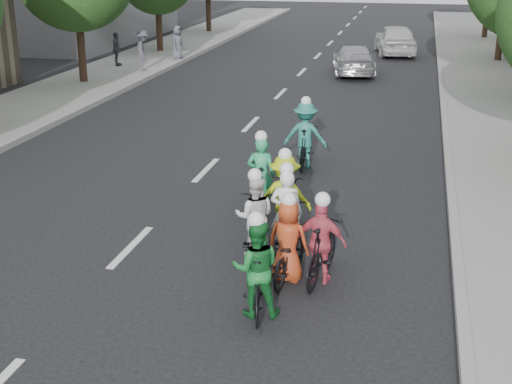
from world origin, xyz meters
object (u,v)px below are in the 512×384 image
(follow_car_trail, at_px, (395,39))
(spectator_0, at_px, (143,51))
(cyclist_5, at_px, (262,183))
(spectator_1, at_px, (116,49))
(cyclist_1, at_px, (257,275))
(cyclist_3, at_px, (322,248))
(cyclist_4, at_px, (289,249))
(spectator_2, at_px, (178,43))
(cyclist_2, at_px, (285,203))
(cyclist_6, at_px, (256,224))
(cyclist_0, at_px, (287,224))
(follow_car_lead, at_px, (354,60))
(cyclist_7, at_px, (305,140))

(follow_car_trail, relative_size, spectator_0, 2.60)
(cyclist_5, height_order, spectator_1, cyclist_5)
(cyclist_1, relative_size, cyclist_3, 0.98)
(cyclist_4, xyz_separation_m, follow_car_trail, (0.64, 26.92, 0.23))
(spectator_0, bearing_deg, spectator_2, -31.32)
(cyclist_3, distance_m, cyclist_4, 0.56)
(cyclist_3, distance_m, spectator_1, 23.01)
(cyclist_5, xyz_separation_m, spectator_0, (-8.75, 15.43, 0.40))
(spectator_1, bearing_deg, cyclist_3, -163.06)
(cyclist_4, bearing_deg, cyclist_2, -70.92)
(cyclist_4, bearing_deg, cyclist_3, -168.81)
(cyclist_4, bearing_deg, cyclist_6, -41.81)
(cyclist_2, xyz_separation_m, cyclist_5, (-0.73, 1.18, -0.02))
(cyclist_0, distance_m, cyclist_2, 0.94)
(cyclist_6, xyz_separation_m, spectator_2, (-8.70, 21.09, 0.35))
(cyclist_3, relative_size, spectator_2, 1.12)
(spectator_2, bearing_deg, follow_car_trail, -53.85)
(follow_car_lead, relative_size, spectator_0, 2.44)
(cyclist_2, xyz_separation_m, cyclist_4, (0.44, -1.97, -0.10))
(cyclist_1, height_order, cyclist_5, cyclist_5)
(spectator_0, height_order, spectator_1, spectator_0)
(cyclist_4, distance_m, follow_car_trail, 26.93)
(spectator_2, bearing_deg, spectator_1, 148.51)
(cyclist_6, bearing_deg, cyclist_1, 94.49)
(cyclist_1, relative_size, spectator_0, 1.00)
(cyclist_0, xyz_separation_m, cyclist_4, (0.23, -1.05, -0.02))
(cyclist_1, distance_m, follow_car_trail, 28.23)
(spectator_0, xyz_separation_m, spectator_1, (-1.67, 1.00, -0.12))
(cyclist_5, bearing_deg, spectator_1, -64.19)
(cyclist_6, xyz_separation_m, spectator_0, (-9.14, 17.70, 0.43))
(cyclist_6, xyz_separation_m, spectator_1, (-10.82, 18.70, 0.31))
(cyclist_0, bearing_deg, spectator_1, -59.21)
(cyclist_6, bearing_deg, cyclist_5, -89.15)
(cyclist_1, xyz_separation_m, cyclist_5, (-0.91, 4.45, -0.02))
(follow_car_lead, bearing_deg, cyclist_5, 80.77)
(spectator_0, bearing_deg, cyclist_4, -175.72)
(cyclist_0, bearing_deg, spectator_0, -61.79)
(cyclist_4, height_order, spectator_0, spectator_0)
(cyclist_3, bearing_deg, cyclist_7, -70.38)
(cyclist_0, height_order, cyclist_1, cyclist_0)
(cyclist_2, bearing_deg, cyclist_1, 89.40)
(cyclist_6, relative_size, spectator_2, 1.25)
(cyclist_4, distance_m, spectator_0, 21.07)
(cyclist_5, bearing_deg, cyclist_1, 94.93)
(cyclist_1, relative_size, follow_car_trail, 0.38)
(follow_car_trail, distance_m, spectator_0, 13.47)
(cyclist_1, distance_m, follow_car_lead, 21.97)
(cyclist_3, height_order, follow_car_trail, cyclist_3)
(cyclist_7, height_order, follow_car_lead, cyclist_7)
(cyclist_1, bearing_deg, cyclist_3, -133.39)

